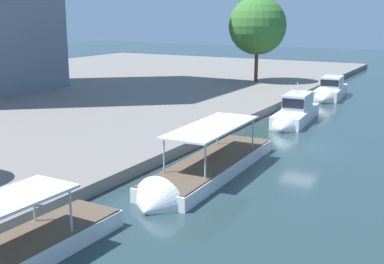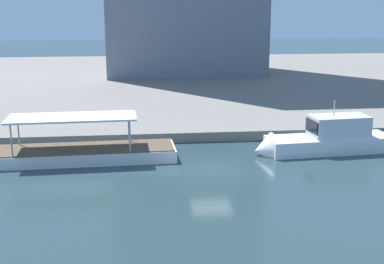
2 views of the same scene
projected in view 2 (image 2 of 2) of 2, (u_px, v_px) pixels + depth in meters
ground_plane at (212, 170)px, 32.71m from camera, size 220.00×220.00×0.00m
dock_promenade at (172, 81)px, 65.33m from camera, size 120.00×55.00×0.74m
tour_boat_1 at (55, 156)px, 34.29m from camera, size 14.38×3.67×4.19m
motor_yacht_2 at (322, 142)px, 36.34m from camera, size 9.80×3.27×4.42m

